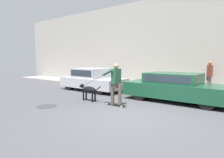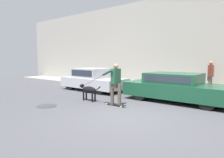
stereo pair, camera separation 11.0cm
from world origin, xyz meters
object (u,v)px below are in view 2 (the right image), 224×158
pedestrian_with_bag (210,75)px  dog (89,90)px  parked_car_0 (93,80)px  skateboarder (116,82)px  parked_car_1 (176,88)px

pedestrian_with_bag → dog: bearing=-152.4°
parked_car_0 → skateboarder: bearing=-32.5°
skateboarder → pedestrian_with_bag: pedestrian_with_bag is taller
pedestrian_with_bag → parked_car_0: bearing=-179.8°
skateboarder → pedestrian_with_bag: size_ratio=1.50×
parked_car_1 → skateboarder: (-1.52, -2.30, 0.33)m
skateboarder → pedestrian_with_bag: bearing=-113.6°
parked_car_0 → dog: bearing=-48.3°
parked_car_1 → pedestrian_with_bag: size_ratio=2.80×
dog → pedestrian_with_bag: size_ratio=0.79×
skateboarder → dog: bearing=-0.9°
dog → skateboarder: (1.50, -0.03, 0.46)m
parked_car_0 → skateboarder: size_ratio=1.67×
skateboarder → pedestrian_with_bag: (2.23, 5.06, 0.07)m
parked_car_0 → pedestrian_with_bag: (5.66, 2.77, 0.39)m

